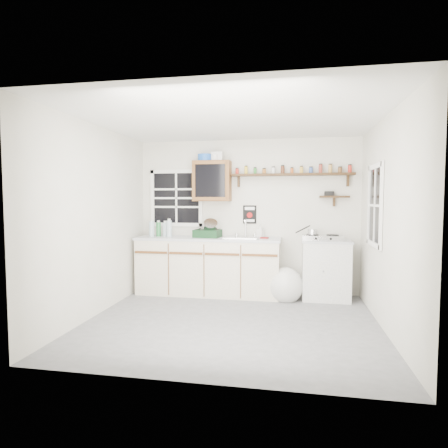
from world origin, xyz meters
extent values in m
cube|color=#5A5A5C|center=(0.00, 0.00, -0.01)|extent=(3.60, 3.20, 0.02)
cube|color=silver|center=(0.00, 0.00, 2.51)|extent=(3.60, 3.20, 0.02)
cube|color=beige|center=(-1.81, 0.00, 1.25)|extent=(0.02, 3.20, 2.50)
cube|color=beige|center=(1.81, 0.00, 1.25)|extent=(0.02, 3.20, 2.50)
cube|color=beige|center=(0.00, 1.61, 1.25)|extent=(3.60, 0.02, 2.50)
cube|color=beige|center=(0.00, -1.61, 1.25)|extent=(3.60, 0.02, 2.50)
cube|color=beige|center=(-0.58, 1.30, 0.44)|extent=(2.27, 0.60, 0.88)
cube|color=#A5A8AD|center=(-0.58, 1.30, 0.90)|extent=(2.31, 0.62, 0.04)
cube|color=brown|center=(-1.44, 0.99, 0.70)|extent=(0.53, 0.02, 0.03)
cube|color=brown|center=(-0.87, 0.99, 0.70)|extent=(0.53, 0.02, 0.03)
cube|color=brown|center=(-0.30, 0.99, 0.70)|extent=(0.53, 0.02, 0.03)
cube|color=brown|center=(0.27, 0.99, 0.70)|extent=(0.53, 0.02, 0.03)
cube|color=#B5B5AE|center=(1.25, 1.33, 0.44)|extent=(0.70, 0.55, 0.88)
cube|color=#A5A8AD|center=(1.25, 1.33, 0.90)|extent=(0.73, 0.57, 0.03)
cube|color=silver|center=(-0.05, 1.30, 0.93)|extent=(0.52, 0.44, 0.03)
cylinder|color=silver|center=(0.00, 1.46, 1.06)|extent=(0.02, 0.02, 0.28)
cylinder|color=silver|center=(0.00, 1.40, 1.19)|extent=(0.02, 0.14, 0.02)
cube|color=#5A3916|center=(-0.55, 1.45, 1.82)|extent=(0.60, 0.30, 0.65)
cube|color=black|center=(-0.55, 1.29, 1.82)|extent=(0.48, 0.02, 0.52)
cylinder|color=#1B52B3|center=(-0.67, 1.45, 2.21)|extent=(0.24, 0.24, 0.11)
cube|color=silver|center=(-0.46, 1.45, 2.22)|extent=(0.18, 0.15, 0.14)
cylinder|color=silver|center=(-0.50, 1.40, 2.20)|extent=(0.12, 0.12, 0.10)
cube|color=black|center=(0.73, 1.51, 1.92)|extent=(1.91, 0.18, 0.04)
cube|color=black|center=(-0.13, 1.55, 1.82)|extent=(0.03, 0.10, 0.18)
cube|color=black|center=(1.58, 1.55, 1.82)|extent=(0.03, 0.10, 0.18)
cylinder|color=red|center=(-0.15, 1.51, 1.98)|extent=(0.05, 0.05, 0.08)
cylinder|color=black|center=(-0.15, 1.51, 2.03)|extent=(0.05, 0.05, 0.02)
cylinder|color=gold|center=(0.00, 1.51, 2.00)|extent=(0.05, 0.05, 0.12)
cylinder|color=black|center=(0.00, 1.51, 2.06)|extent=(0.05, 0.05, 0.02)
cylinder|color=#267226|center=(0.14, 1.51, 1.98)|extent=(0.05, 0.05, 0.09)
cylinder|color=black|center=(0.14, 1.51, 2.04)|extent=(0.05, 0.05, 0.02)
cylinder|color=#99591E|center=(0.29, 1.51, 1.97)|extent=(0.06, 0.06, 0.07)
cylinder|color=black|center=(0.29, 1.51, 2.02)|extent=(0.05, 0.05, 0.02)
cylinder|color=silver|center=(0.43, 1.51, 1.99)|extent=(0.06, 0.06, 0.10)
cylinder|color=black|center=(0.43, 1.51, 2.04)|extent=(0.05, 0.05, 0.02)
cylinder|color=#4C2614|center=(0.58, 1.51, 2.00)|extent=(0.06, 0.06, 0.11)
cylinder|color=black|center=(0.58, 1.51, 2.06)|extent=(0.05, 0.05, 0.02)
cylinder|color=#B24C19|center=(0.73, 1.51, 1.98)|extent=(0.05, 0.05, 0.08)
cylinder|color=black|center=(0.73, 1.51, 2.03)|extent=(0.04, 0.04, 0.02)
cylinder|color=gold|center=(0.87, 1.51, 1.99)|extent=(0.05, 0.05, 0.10)
cylinder|color=black|center=(0.87, 1.51, 2.04)|extent=(0.05, 0.05, 0.02)
cylinder|color=#334C8C|center=(1.02, 1.51, 1.98)|extent=(0.06, 0.06, 0.09)
cylinder|color=black|center=(1.02, 1.51, 2.03)|extent=(0.05, 0.05, 0.02)
cylinder|color=maroon|center=(1.16, 1.51, 2.00)|extent=(0.06, 0.06, 0.13)
cylinder|color=black|center=(1.16, 1.51, 2.08)|extent=(0.05, 0.05, 0.02)
cylinder|color=#BF8C3F|center=(1.31, 1.51, 2.00)|extent=(0.05, 0.05, 0.12)
cylinder|color=black|center=(1.31, 1.51, 2.07)|extent=(0.05, 0.05, 0.02)
cylinder|color=brown|center=(1.45, 1.51, 1.98)|extent=(0.06, 0.06, 0.08)
cylinder|color=black|center=(1.45, 1.51, 2.03)|extent=(0.05, 0.05, 0.02)
cylinder|color=red|center=(1.60, 1.51, 1.99)|extent=(0.06, 0.06, 0.11)
cylinder|color=black|center=(1.60, 1.51, 2.06)|extent=(0.05, 0.05, 0.02)
cube|color=black|center=(1.38, 1.52, 1.57)|extent=(0.45, 0.15, 0.03)
cube|color=black|center=(1.38, 1.56, 1.49)|extent=(0.03, 0.08, 0.14)
cube|color=black|center=(1.30, 1.52, 1.62)|extent=(0.14, 0.10, 0.07)
cube|color=black|center=(0.05, 1.59, 1.28)|extent=(0.22, 0.01, 0.30)
cube|color=white|center=(0.05, 1.58, 1.38)|extent=(0.16, 0.00, 0.05)
cylinder|color=#A50C0C|center=(0.05, 1.58, 1.27)|extent=(0.09, 0.01, 0.09)
cube|color=white|center=(0.05, 1.58, 1.18)|extent=(0.16, 0.00, 0.04)
cube|color=black|center=(-1.20, 1.59, 1.55)|extent=(0.85, 0.02, 0.90)
cube|color=white|center=(-1.20, 1.59, 1.55)|extent=(0.93, 0.03, 0.98)
cube|color=black|center=(1.79, 0.55, 1.45)|extent=(0.02, 0.70, 1.00)
cube|color=white|center=(1.79, 0.55, 1.45)|extent=(0.03, 0.78, 1.08)
cylinder|color=#A6BCC3|center=(-1.53, 1.28, 1.04)|extent=(0.09, 0.09, 0.25)
cylinder|color=silver|center=(-1.53, 1.28, 1.18)|extent=(0.05, 0.05, 0.03)
cylinder|color=#267236|center=(-1.44, 1.35, 1.04)|extent=(0.08, 0.08, 0.23)
cylinder|color=silver|center=(-1.44, 1.35, 1.17)|extent=(0.04, 0.04, 0.03)
cylinder|color=#A6BCC3|center=(-1.32, 1.34, 1.03)|extent=(0.08, 0.08, 0.23)
cylinder|color=silver|center=(-1.32, 1.34, 1.16)|extent=(0.04, 0.04, 0.03)
cylinder|color=#A6BCC3|center=(-1.23, 1.26, 1.05)|extent=(0.09, 0.09, 0.27)
cylinder|color=silver|center=(-1.23, 1.26, 1.20)|extent=(0.05, 0.05, 0.03)
cube|color=black|center=(-0.60, 1.31, 0.98)|extent=(0.44, 0.35, 0.12)
cylinder|color=silver|center=(-0.55, 1.31, 1.10)|extent=(0.28, 0.30, 0.25)
imported|color=silver|center=(0.24, 1.45, 1.02)|extent=(0.12, 0.13, 0.21)
cube|color=maroon|center=(0.31, 1.30, 0.93)|extent=(0.14, 0.13, 0.02)
cube|color=silver|center=(1.19, 1.31, 0.95)|extent=(0.60, 0.33, 0.07)
cylinder|color=black|center=(1.04, 1.31, 0.99)|extent=(0.18, 0.18, 0.01)
cylinder|color=black|center=(1.34, 1.31, 0.99)|extent=(0.18, 0.18, 0.01)
cylinder|color=silver|center=(1.04, 1.31, 1.03)|extent=(0.14, 0.14, 0.09)
cylinder|color=black|center=(0.90, 1.38, 1.07)|extent=(0.23, 0.20, 0.15)
ellipsoid|color=silver|center=(0.65, 1.13, 0.22)|extent=(0.47, 0.43, 0.49)
cone|color=silver|center=(0.67, 1.13, 0.45)|extent=(0.13, 0.13, 0.13)
camera|label=1|loc=(0.72, -4.53, 1.53)|focal=30.00mm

